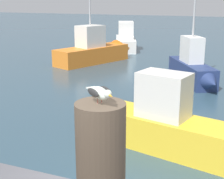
# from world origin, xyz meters

# --- Properties ---
(mooring_post) EXTENTS (0.42, 0.42, 0.97)m
(mooring_post) POSITION_xyz_m (-0.41, -0.34, 2.01)
(mooring_post) COLOR #382D23
(mooring_post) RESTS_ON harbor_quay
(seagull) EXTENTS (0.33, 0.29, 0.14)m
(seagull) POSITION_xyz_m (-0.41, -0.34, 2.58)
(seagull) COLOR #C66F60
(seagull) RESTS_ON mooring_post
(boat_navy) EXTENTS (2.65, 3.74, 4.94)m
(boat_navy) POSITION_xyz_m (-1.24, 10.49, 0.61)
(boat_navy) COLOR navy
(boat_navy) RESTS_ON ground_plane
(boat_yellow) EXTENTS (5.00, 2.01, 1.77)m
(boat_yellow) POSITION_xyz_m (-0.03, 3.99, 0.54)
(boat_yellow) COLOR yellow
(boat_yellow) RESTS_ON ground_plane
(boat_white) EXTENTS (2.75, 4.69, 1.95)m
(boat_white) POSITION_xyz_m (-6.89, 18.10, 0.59)
(boat_white) COLOR silver
(boat_white) RESTS_ON ground_plane
(boat_orange) EXTENTS (3.02, 5.16, 4.77)m
(boat_orange) POSITION_xyz_m (-6.64, 13.28, 0.61)
(boat_orange) COLOR orange
(boat_orange) RESTS_ON ground_plane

